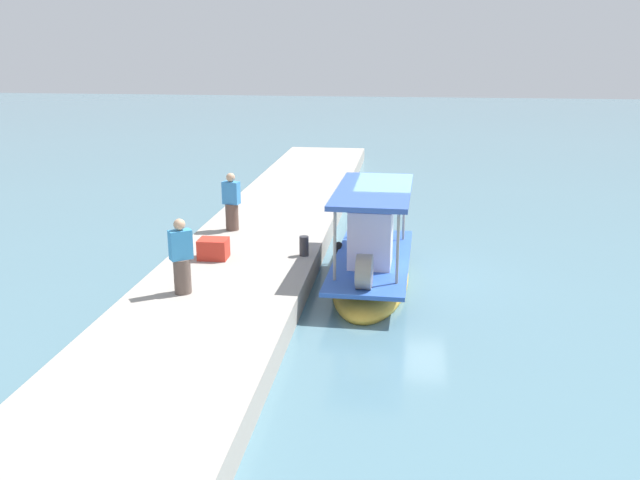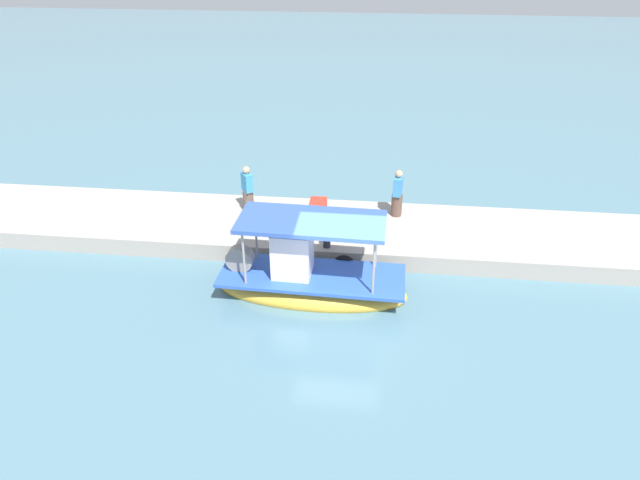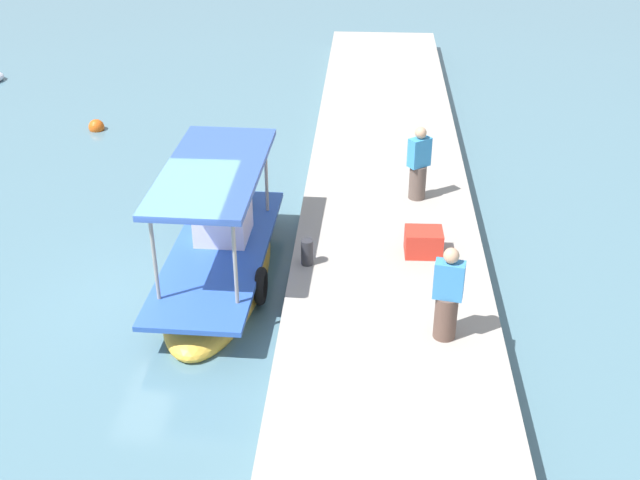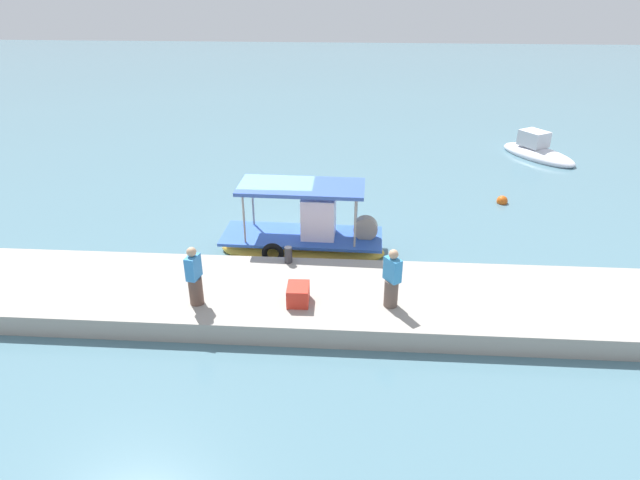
# 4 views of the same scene
# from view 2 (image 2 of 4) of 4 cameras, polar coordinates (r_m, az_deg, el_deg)

# --- Properties ---
(ground_plane) EXTENTS (120.00, 120.00, 0.00)m
(ground_plane) POSITION_cam_2_polar(r_m,az_deg,el_deg) (15.97, 1.98, -7.31)
(ground_plane) COLOR slate
(dock_quay) EXTENTS (36.00, 3.80, 0.60)m
(dock_quay) POSITION_cam_2_polar(r_m,az_deg,el_deg) (19.28, 3.00, 0.82)
(dock_quay) COLOR #A39C92
(dock_quay) RESTS_ON ground_plane
(main_fishing_boat) EXTENTS (5.67, 2.06, 2.83)m
(main_fishing_boat) POSITION_cam_2_polar(r_m,az_deg,el_deg) (16.41, -1.16, -4.10)
(main_fishing_boat) COLOR gold
(main_fishing_boat) RESTS_ON ground_plane
(fisherman_near_bollard) EXTENTS (0.53, 0.54, 1.70)m
(fisherman_near_bollard) POSITION_cam_2_polar(r_m,az_deg,el_deg) (19.89, -7.41, 4.99)
(fisherman_near_bollard) COLOR brown
(fisherman_near_bollard) RESTS_ON dock_quay
(fisherman_by_crate) EXTENTS (0.44, 0.52, 1.70)m
(fisherman_by_crate) POSITION_cam_2_polar(r_m,az_deg,el_deg) (19.59, 7.92, 4.56)
(fisherman_by_crate) COLOR brown
(fisherman_by_crate) RESTS_ON dock_quay
(mooring_bollard) EXTENTS (0.24, 0.24, 0.52)m
(mooring_bollard) POSITION_cam_2_polar(r_m,az_deg,el_deg) (17.67, 0.70, 0.03)
(mooring_bollard) COLOR #2D2D33
(mooring_bollard) RESTS_ON dock_quay
(cargo_crate) EXTENTS (0.61, 0.75, 0.52)m
(cargo_crate) POSITION_cam_2_polar(r_m,az_deg,el_deg) (19.71, -0.19, 3.36)
(cargo_crate) COLOR red
(cargo_crate) RESTS_ON dock_quay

